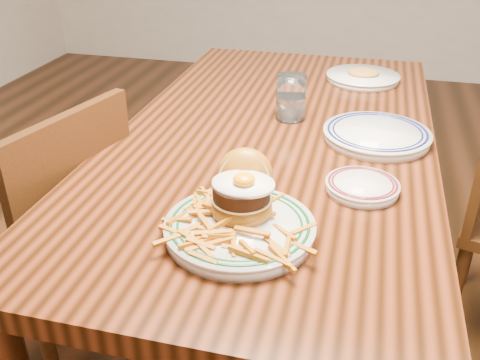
% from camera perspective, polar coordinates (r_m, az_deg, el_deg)
% --- Properties ---
extents(floor, '(6.00, 6.00, 0.00)m').
position_cam_1_polar(floor, '(1.91, 3.01, -16.03)').
color(floor, black).
rests_on(floor, ground).
extents(table, '(0.85, 1.60, 0.75)m').
position_cam_1_polar(table, '(1.52, 3.64, 2.01)').
color(table, black).
rests_on(table, floor).
extents(chair_left, '(0.50, 0.50, 0.88)m').
position_cam_1_polar(chair_left, '(1.58, -19.05, -6.50)').
color(chair_left, '#391D0B').
rests_on(chair_left, floor).
extents(main_plate, '(0.29, 0.31, 0.14)m').
position_cam_1_polar(main_plate, '(1.04, 0.06, -3.64)').
color(main_plate, silver).
rests_on(main_plate, table).
extents(side_plate, '(0.16, 0.16, 0.02)m').
position_cam_1_polar(side_plate, '(1.21, 12.92, -0.60)').
color(side_plate, silver).
rests_on(side_plate, table).
extents(rear_plate, '(0.28, 0.28, 0.03)m').
position_cam_1_polar(rear_plate, '(1.47, 14.38, 4.73)').
color(rear_plate, silver).
rests_on(rear_plate, table).
extents(water_glass, '(0.09, 0.09, 0.13)m').
position_cam_1_polar(water_glass, '(1.56, 5.45, 8.48)').
color(water_glass, white).
rests_on(water_glass, table).
extents(far_plate, '(0.25, 0.25, 0.05)m').
position_cam_1_polar(far_plate, '(1.94, 12.97, 10.69)').
color(far_plate, silver).
rests_on(far_plate, table).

